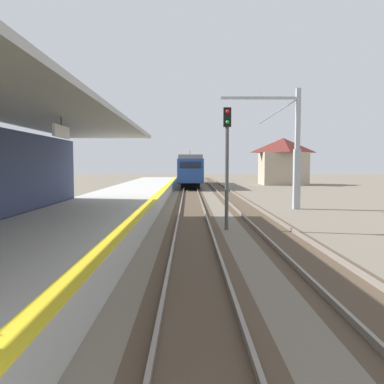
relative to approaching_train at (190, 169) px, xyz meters
name	(u,v)px	position (x,y,z in m)	size (l,w,h in m)	color
station_platform	(94,218)	(-4.40, -33.60, -1.73)	(5.00, 80.00, 0.91)	#B7B5AD
track_pair_nearest_platform	(192,215)	(0.00, -29.60, -2.13)	(2.34, 120.00, 0.16)	#4C3D2D
track_pair_middle	(254,215)	(3.40, -29.60, -2.13)	(2.34, 120.00, 0.16)	#4C3D2D
approaching_train	(190,169)	(0.00, 0.00, 0.00)	(2.93, 19.60, 4.76)	navy
rail_signal_post	(227,155)	(1.43, -34.09, 1.02)	(0.32, 0.34, 5.20)	#4C4C4C
catenary_pylon_far_side	(292,152)	(6.28, -26.36, 1.43)	(5.00, 0.40, 7.50)	#9EA3A8
distant_trackside_house	(283,160)	(12.80, 2.87, 1.16)	(6.60, 5.28, 6.40)	tan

